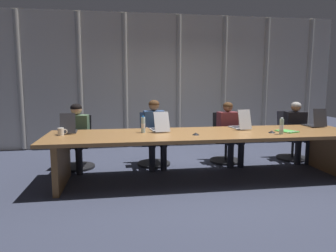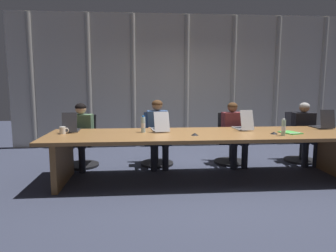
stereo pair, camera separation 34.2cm
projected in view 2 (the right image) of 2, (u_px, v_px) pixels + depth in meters
name	position (u px, v px, depth m)	size (l,w,h in m)	color
ground_plane	(204.00, 179.00, 4.78)	(15.80, 15.80, 0.00)	#383D51
conference_table	(205.00, 141.00, 4.69)	(4.79, 1.21, 0.73)	olive
curtain_backdrop	(183.00, 81.00, 7.20)	(7.90, 0.17, 3.06)	beige
laptop_left_end	(71.00, 128.00, 4.79)	(0.25, 0.41, 0.31)	#2D2D33
laptop_left_mid	(160.00, 127.00, 4.88)	(0.29, 0.50, 0.32)	#BCBCC1
laptop_center	(243.00, 126.00, 5.01)	(0.26, 0.46, 0.33)	#BCBCC1
laptop_right_mid	(323.00, 125.00, 5.16)	(0.25, 0.39, 0.32)	#2D2D33
office_chair_left_end	(82.00, 147.00, 5.53)	(0.60, 0.60, 0.92)	black
office_chair_left_mid	(157.00, 145.00, 5.64)	(0.60, 0.60, 0.95)	navy
office_chair_center	(230.00, 144.00, 5.75)	(0.60, 0.60, 0.92)	black
office_chair_right_mid	(300.00, 143.00, 5.86)	(0.60, 0.60, 0.93)	#2D2D38
person_left_end	(80.00, 131.00, 5.33)	(0.44, 0.57, 1.14)	#4C6B4C
person_left_mid	(158.00, 129.00, 5.44)	(0.39, 0.56, 1.19)	#335184
person_center	(234.00, 130.00, 5.55)	(0.39, 0.57, 1.14)	brown
person_right_mid	(305.00, 129.00, 5.66)	(0.42, 0.57, 1.13)	black
water_bottle_primary	(143.00, 125.00, 4.72)	(0.07, 0.07, 0.26)	silver
water_bottle_secondary	(284.00, 128.00, 4.43)	(0.06, 0.06, 0.25)	#ADD1B2
coffee_mug_near	(63.00, 130.00, 4.59)	(0.14, 0.09, 0.11)	white
conference_mic_left_side	(274.00, 133.00, 4.58)	(0.11, 0.11, 0.04)	black
conference_mic_middle	(195.00, 134.00, 4.47)	(0.11, 0.11, 0.04)	black
spiral_notepad	(290.00, 133.00, 4.66)	(0.31, 0.36, 0.03)	#4CB74C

